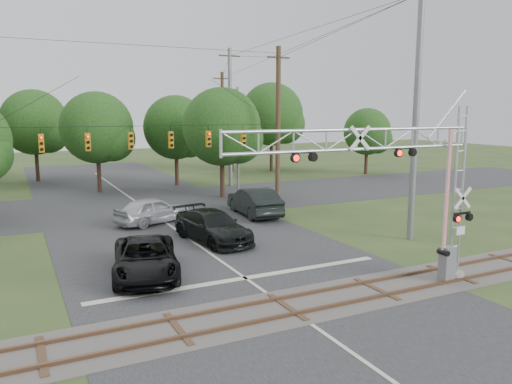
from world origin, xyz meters
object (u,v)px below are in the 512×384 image
pickup_black (145,258)px  crossing_gantry (400,178)px  car_dark (213,226)px  sedan_silver (153,210)px  streetlight (236,135)px  traffic_signal_span (164,130)px

pickup_black → crossing_gantry: bearing=-23.8°
car_dark → sedan_silver: sedan_silver is taller
crossing_gantry → pickup_black: size_ratio=1.92×
crossing_gantry → car_dark: size_ratio=1.92×
sedan_silver → streetlight: bearing=-71.1°
crossing_gantry → sedan_silver: crossing_gantry is taller
sedan_silver → crossing_gantry: bearing=177.6°
sedan_silver → pickup_black: bearing=142.4°
pickup_black → car_dark: bearing=53.8°
pickup_black → streetlight: (11.91, 17.29, 4.15)m
car_dark → sedan_silver: size_ratio=1.17×
crossing_gantry → streetlight: streetlight is taller
traffic_signal_span → car_dark: size_ratio=3.42×
pickup_black → streetlight: 21.40m
crossing_gantry → car_dark: 11.27m
pickup_black → sedan_silver: 10.14m
traffic_signal_span → car_dark: (0.10, -8.29, -4.79)m
car_dark → crossing_gantry: bearing=-79.7°
crossing_gantry → streetlight: bearing=81.0°
crossing_gantry → pickup_black: (-8.20, 6.02, -3.61)m
car_dark → sedan_silver: bearing=97.8°
crossing_gantry → car_dark: crossing_gantry is taller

